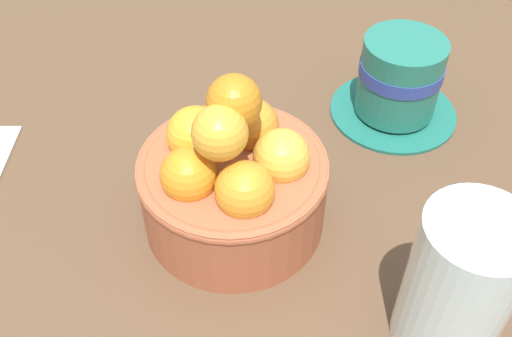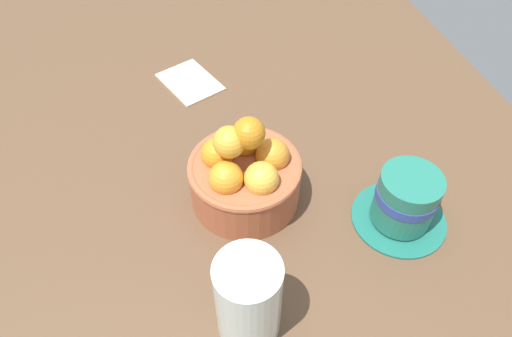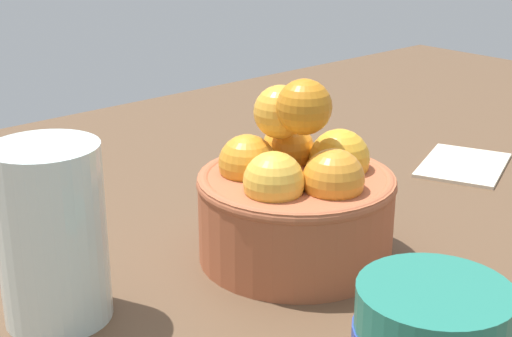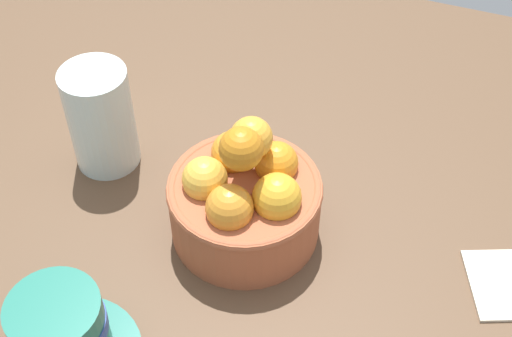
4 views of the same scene
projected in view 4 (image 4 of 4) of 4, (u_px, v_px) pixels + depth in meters
ground_plane at (246, 244)px, 66.34cm from camera, size 144.48×86.61×4.46cm
terracotta_bowl at (245, 197)px, 61.50cm from camera, size 13.59×13.59×12.81cm
coffee_cup at (62, 335)px, 53.12cm from camera, size 11.34×11.34×7.56cm
water_glass at (101, 118)px, 67.12cm from camera, size 6.35×6.35×10.82cm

